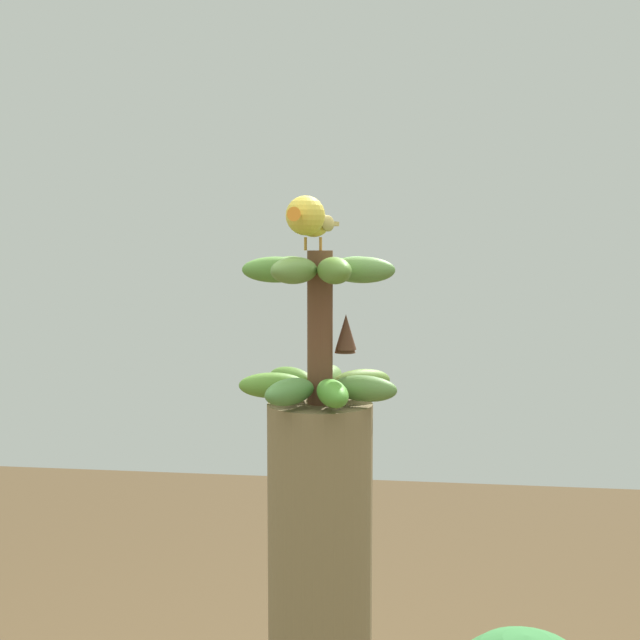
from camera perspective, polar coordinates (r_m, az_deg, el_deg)
name	(u,v)px	position (r m, az deg, el deg)	size (l,w,h in m)	color
banana_bunch	(321,328)	(1.38, 0.08, -0.56)	(0.28, 0.28, 0.26)	brown
perched_bird	(310,219)	(1.36, -0.73, 7.03)	(0.07, 0.23, 0.09)	#C68933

